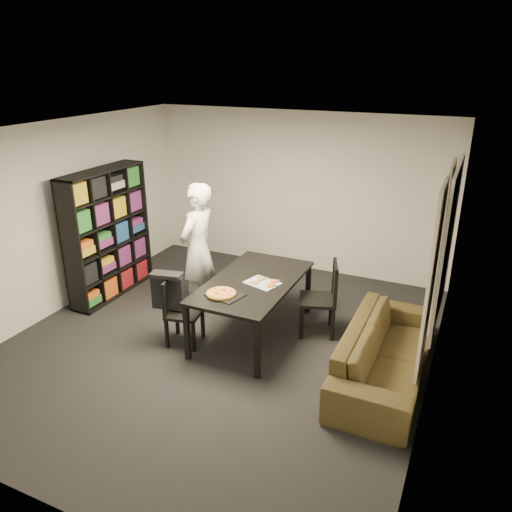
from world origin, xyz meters
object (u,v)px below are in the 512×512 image
at_px(person, 198,249).
at_px(sofa, 386,353).
at_px(dining_table, 253,285).
at_px(chair_right, 325,294).
at_px(pepperoni_pizza, 221,293).
at_px(baking_tray, 225,295).
at_px(bookshelf, 108,234).
at_px(chair_left, 177,307).

bearing_deg(person, sofa, 82.15).
height_order(dining_table, chair_right, chair_right).
height_order(dining_table, person, person).
height_order(pepperoni_pizza, sofa, pepperoni_pizza).
height_order(dining_table, pepperoni_pizza, pepperoni_pizza).
xyz_separation_m(dining_table, baking_tray, (-0.12, -0.51, 0.07)).
relative_size(pepperoni_pizza, sofa, 0.16).
bearing_deg(person, chair_right, 97.69).
bearing_deg(person, dining_table, 77.04).
height_order(dining_table, baking_tray, baking_tray).
distance_m(dining_table, sofa, 1.80).
bearing_deg(bookshelf, baking_tray, -17.55).
xyz_separation_m(chair_right, sofa, (0.92, -0.67, -0.24)).
height_order(bookshelf, person, bookshelf).
height_order(chair_right, baking_tray, chair_right).
bearing_deg(sofa, person, 78.82).
xyz_separation_m(pepperoni_pizza, sofa, (1.90, 0.28, -0.47)).
bearing_deg(pepperoni_pizza, dining_table, 73.10).
xyz_separation_m(chair_left, chair_right, (1.59, 0.99, 0.06)).
distance_m(person, baking_tray, 1.16).
relative_size(person, sofa, 0.86).
relative_size(person, pepperoni_pizza, 5.27).
bearing_deg(chair_right, pepperoni_pizza, -65.75).
distance_m(dining_table, pepperoni_pizza, 0.56).
height_order(bookshelf, chair_right, bookshelf).
bearing_deg(dining_table, bookshelf, 174.74).
bearing_deg(pepperoni_pizza, bookshelf, 161.70).
distance_m(bookshelf, chair_right, 3.30).
xyz_separation_m(bookshelf, chair_right, (3.27, 0.19, -0.39)).
bearing_deg(chair_left, baking_tray, -96.16).
distance_m(chair_right, sofa, 1.16).
height_order(person, pepperoni_pizza, person).
bearing_deg(pepperoni_pizza, chair_right, 43.73).
relative_size(bookshelf, sofa, 0.88).
bearing_deg(sofa, chair_left, 97.22).
relative_size(chair_right, person, 0.53).
distance_m(bookshelf, sofa, 4.26).
height_order(bookshelf, chair_left, bookshelf).
bearing_deg(dining_table, chair_right, 26.62).
bearing_deg(chair_left, bookshelf, 53.23).
bearing_deg(chair_left, dining_table, -64.55).
relative_size(bookshelf, person, 1.03).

